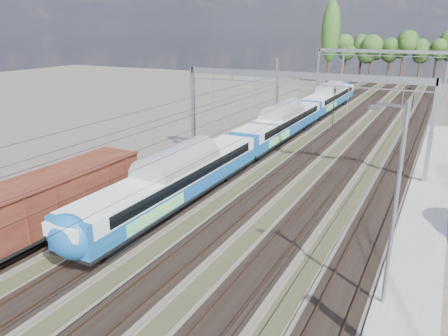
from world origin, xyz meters
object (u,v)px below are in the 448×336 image
at_px(signal_near, 334,103).
at_px(signal_far, 415,89).
at_px(lamp_post, 393,203).
at_px(worker, 411,87).
at_px(emu_train, 281,120).
at_px(freight_boxcar, 41,206).

distance_m(signal_near, signal_far, 21.11).
relative_size(signal_near, lamp_post, 0.54).
bearing_deg(worker, signal_near, -167.39).
bearing_deg(signal_near, emu_train, -127.15).
relative_size(freight_boxcar, worker, 9.04).
bearing_deg(lamp_post, emu_train, 137.90).
height_order(worker, signal_near, signal_near).
bearing_deg(freight_boxcar, worker, 80.67).
height_order(emu_train, signal_far, signal_far).
distance_m(freight_boxcar, signal_near, 41.71).
relative_size(worker, lamp_post, 0.17).
distance_m(signal_near, lamp_post, 40.23).
bearing_deg(emu_train, signal_far, 68.70).
xyz_separation_m(freight_boxcar, worker, (13.87, 84.37, -1.57)).
xyz_separation_m(emu_train, freight_boxcar, (-4.50, -30.13, -0.27)).
xyz_separation_m(emu_train, signal_far, (11.78, 30.21, 0.65)).
bearing_deg(lamp_post, freight_boxcar, -153.90).
height_order(worker, signal_far, signal_far).
height_order(signal_far, lamp_post, lamp_post).
height_order(emu_train, signal_near, signal_near).
relative_size(emu_train, freight_boxcar, 4.30).
xyz_separation_m(emu_train, worker, (9.37, 54.25, -1.85)).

